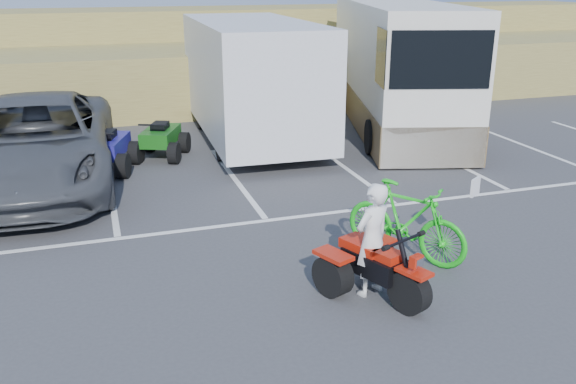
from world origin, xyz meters
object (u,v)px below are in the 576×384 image
object	(u,v)px
quad_atv_green	(162,157)
rv_motorhome	(394,73)
red_trike_atv	(377,296)
quad_atv_blue	(109,171)
green_dirt_bike	(406,221)
rider	(372,240)
grey_pickup	(36,143)
cargo_trailer	(252,77)

from	to	relation	value
quad_atv_green	rv_motorhome	bearing A→B (deg)	35.98
red_trike_atv	quad_atv_blue	bearing A→B (deg)	92.37
green_dirt_bike	rv_motorhome	xyz separation A→B (m)	(4.23, 8.73, 0.91)
green_dirt_bike	quad_atv_green	xyz separation A→B (m)	(-3.04, 7.04, -0.63)
rider	quad_atv_green	size ratio (longest dim) A/B	1.09
green_dirt_bike	quad_atv_green	distance (m)	7.70
red_trike_atv	green_dirt_bike	xyz separation A→B (m)	(0.97, 1.05, 0.63)
rider	grey_pickup	bearing A→B (deg)	-76.60
green_dirt_bike	rv_motorhome	bearing A→B (deg)	30.13
grey_pickup	quad_atv_blue	world-z (taller)	grey_pickup
red_trike_atv	grey_pickup	xyz separation A→B (m)	(-4.83, 6.77, 0.94)
green_dirt_bike	cargo_trailer	size ratio (longest dim) A/B	0.30
quad_atv_blue	quad_atv_green	world-z (taller)	quad_atv_blue
green_dirt_bike	rv_motorhome	distance (m)	9.74
green_dirt_bike	rv_motorhome	world-z (taller)	rv_motorhome
rider	green_dirt_bike	xyz separation A→B (m)	(1.03, 0.91, -0.20)
green_dirt_bike	grey_pickup	distance (m)	8.16
cargo_trailer	quad_atv_green	size ratio (longest dim) A/B	4.58
rider	cargo_trailer	bearing A→B (deg)	-116.36
rider	quad_atv_blue	xyz separation A→B (m)	(-3.32, 7.21, -0.83)
rider	grey_pickup	size ratio (longest dim) A/B	0.25
red_trike_atv	rider	xyz separation A→B (m)	(-0.06, 0.14, 0.83)
rider	green_dirt_bike	distance (m)	1.39
red_trike_atv	cargo_trailer	xyz separation A→B (m)	(0.57, 9.06, 1.74)
cargo_trailer	red_trike_atv	bearing A→B (deg)	-91.44
red_trike_atv	green_dirt_bike	bearing A→B (deg)	24.78
cargo_trailer	rv_motorhome	bearing A→B (deg)	11.04
grey_pickup	rv_motorhome	world-z (taller)	rv_motorhome
red_trike_atv	quad_atv_blue	distance (m)	8.09
cargo_trailer	quad_atv_blue	size ratio (longest dim) A/B	4.27
cargo_trailer	quad_atv_blue	distance (m)	4.64
quad_atv_blue	green_dirt_bike	bearing A→B (deg)	-36.87
rider	quad_atv_green	world-z (taller)	rider
green_dirt_bike	grey_pickup	world-z (taller)	grey_pickup
rv_motorhome	quad_atv_blue	size ratio (longest dim) A/B	6.22
red_trike_atv	cargo_trailer	size ratio (longest dim) A/B	0.23
rider	quad_atv_blue	size ratio (longest dim) A/B	1.02
red_trike_atv	rv_motorhome	size ratio (longest dim) A/B	0.16
quad_atv_blue	rider	bearing A→B (deg)	-46.78
rider	quad_atv_blue	bearing A→B (deg)	-87.58
cargo_trailer	rv_motorhome	world-z (taller)	rv_motorhome
rv_motorhome	quad_atv_blue	xyz separation A→B (m)	(-8.59, -2.43, -1.54)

